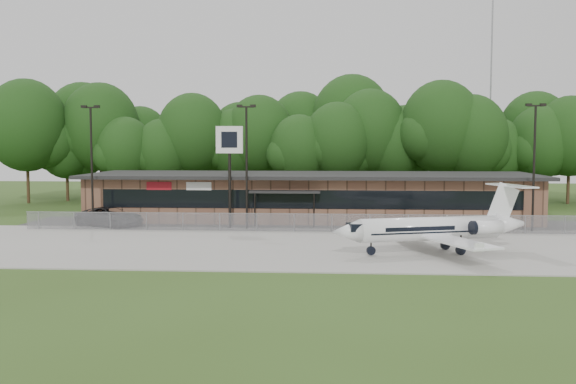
# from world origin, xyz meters

# --- Properties ---
(ground) EXTENTS (160.00, 160.00, 0.00)m
(ground) POSITION_xyz_m (0.00, 0.00, 0.00)
(ground) COLOR #354C1B
(ground) RESTS_ON ground
(apron) EXTENTS (64.00, 18.00, 0.08)m
(apron) POSITION_xyz_m (0.00, 8.00, 0.04)
(apron) COLOR #9E9B93
(apron) RESTS_ON ground
(parking_lot) EXTENTS (50.00, 9.00, 0.06)m
(parking_lot) POSITION_xyz_m (0.00, 19.50, 0.03)
(parking_lot) COLOR #383835
(parking_lot) RESTS_ON ground
(terminal) EXTENTS (41.00, 11.65, 4.30)m
(terminal) POSITION_xyz_m (-0.00, 23.94, 2.18)
(terminal) COLOR brown
(terminal) RESTS_ON ground
(fence) EXTENTS (46.00, 0.04, 1.52)m
(fence) POSITION_xyz_m (0.00, 15.00, 0.78)
(fence) COLOR gray
(fence) RESTS_ON ground
(treeline) EXTENTS (72.00, 12.00, 15.00)m
(treeline) POSITION_xyz_m (0.00, 42.00, 7.50)
(treeline) COLOR #173210
(treeline) RESTS_ON ground
(radio_mast) EXTENTS (0.20, 0.20, 25.00)m
(radio_mast) POSITION_xyz_m (22.00, 48.00, 12.50)
(radio_mast) COLOR gray
(radio_mast) RESTS_ON ground
(light_pole_left) EXTENTS (1.55, 0.30, 10.23)m
(light_pole_left) POSITION_xyz_m (-18.00, 16.50, 5.98)
(light_pole_left) COLOR black
(light_pole_left) RESTS_ON ground
(light_pole_mid) EXTENTS (1.55, 0.30, 10.23)m
(light_pole_mid) POSITION_xyz_m (-5.00, 16.50, 5.98)
(light_pole_mid) COLOR black
(light_pole_mid) RESTS_ON ground
(light_pole_right) EXTENTS (1.55, 0.30, 10.23)m
(light_pole_right) POSITION_xyz_m (18.00, 16.50, 5.98)
(light_pole_right) COLOR black
(light_pole_right) RESTS_ON ground
(business_jet) EXTENTS (13.22, 11.85, 4.49)m
(business_jet) POSITION_xyz_m (8.66, 5.60, 1.61)
(business_jet) COLOR white
(business_jet) RESTS_ON ground
(suv) EXTENTS (6.63, 4.83, 1.68)m
(suv) POSITION_xyz_m (-16.86, 17.37, 0.84)
(suv) COLOR #2F2F31
(suv) RESTS_ON ground
(pole_sign) EXTENTS (2.23, 0.30, 8.50)m
(pole_sign) POSITION_xyz_m (-6.45, 16.79, 6.50)
(pole_sign) COLOR black
(pole_sign) RESTS_ON ground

